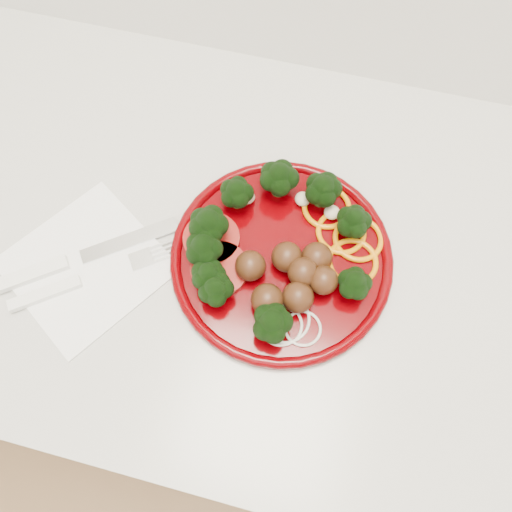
% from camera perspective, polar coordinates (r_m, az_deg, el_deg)
% --- Properties ---
extents(counter, '(2.40, 0.60, 0.90)m').
position_cam_1_polar(counter, '(1.07, -2.97, -7.72)').
color(counter, silver).
rests_on(counter, ground).
extents(plate, '(0.28, 0.28, 0.06)m').
position_cam_1_polar(plate, '(0.61, 2.55, 0.23)').
color(plate, '#4E0003').
rests_on(plate, counter).
extents(napkin, '(0.24, 0.24, 0.00)m').
position_cam_1_polar(napkin, '(0.66, -18.78, -1.03)').
color(napkin, white).
rests_on(napkin, counter).
extents(knife, '(0.20, 0.16, 0.01)m').
position_cam_1_polar(knife, '(0.66, -21.27, -0.81)').
color(knife, silver).
rests_on(knife, napkin).
extents(fork, '(0.18, 0.14, 0.01)m').
position_cam_1_polar(fork, '(0.65, -20.96, -3.26)').
color(fork, white).
rests_on(fork, napkin).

